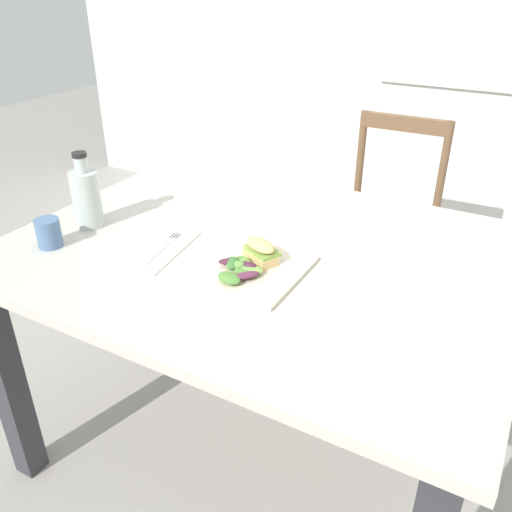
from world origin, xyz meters
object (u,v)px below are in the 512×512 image
object	(u,v)px
dining_table	(260,283)
fork_on_napkin	(165,246)
chair_wooden_far	(384,226)
cup_extra_side	(49,233)
bottle_cold_brew	(87,201)
plate_lunch	(248,268)
sandwich_half_front	(261,251)

from	to	relation	value
dining_table	fork_on_napkin	xyz separation A→B (m)	(-0.22, -0.13, 0.12)
dining_table	chair_wooden_far	world-z (taller)	chair_wooden_far
dining_table	cup_extra_side	bearing A→B (deg)	-151.35
bottle_cold_brew	chair_wooden_far	bearing A→B (deg)	60.20
bottle_cold_brew	cup_extra_side	distance (m)	0.15
dining_table	bottle_cold_brew	distance (m)	0.54
plate_lunch	bottle_cold_brew	bearing A→B (deg)	179.93
fork_on_napkin	cup_extra_side	distance (m)	0.31
bottle_cold_brew	plate_lunch	bearing A→B (deg)	-0.07
dining_table	chair_wooden_far	xyz separation A→B (m)	(0.09, 0.89, -0.18)
dining_table	plate_lunch	xyz separation A→B (m)	(0.03, -0.12, 0.12)
chair_wooden_far	fork_on_napkin	size ratio (longest dim) A/B	4.69
plate_lunch	fork_on_napkin	size ratio (longest dim) A/B	1.43
plate_lunch	cup_extra_side	world-z (taller)	cup_extra_side
dining_table	fork_on_napkin	bearing A→B (deg)	-149.96
cup_extra_side	dining_table	bearing A→B (deg)	28.65
dining_table	sandwich_half_front	bearing A→B (deg)	-60.27
sandwich_half_front	fork_on_napkin	world-z (taller)	sandwich_half_front
sandwich_half_front	fork_on_napkin	size ratio (longest dim) A/B	0.58
sandwich_half_front	bottle_cold_brew	distance (m)	0.54
chair_wooden_far	bottle_cold_brew	size ratio (longest dim) A/B	4.04
plate_lunch	fork_on_napkin	world-z (taller)	plate_lunch
sandwich_half_front	cup_extra_side	xyz separation A→B (m)	(-0.53, -0.19, 0.00)
plate_lunch	cup_extra_side	xyz separation A→B (m)	(-0.52, -0.14, 0.03)
dining_table	cup_extra_side	world-z (taller)	cup_extra_side
plate_lunch	sandwich_half_front	size ratio (longest dim) A/B	2.49
plate_lunch	fork_on_napkin	bearing A→B (deg)	-178.89
chair_wooden_far	plate_lunch	world-z (taller)	chair_wooden_far
sandwich_half_front	bottle_cold_brew	bearing A→B (deg)	-175.68
fork_on_napkin	bottle_cold_brew	bearing A→B (deg)	178.84
chair_wooden_far	plate_lunch	distance (m)	1.06
plate_lunch	bottle_cold_brew	size ratio (longest dim) A/B	1.24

